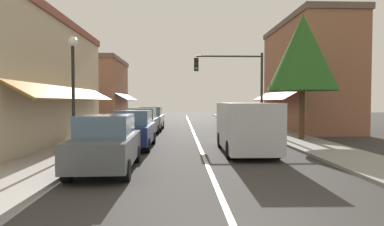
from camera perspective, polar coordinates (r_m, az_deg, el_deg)
The scene contains 15 objects.
ground_plane at distance 22.62m, azimuth 0.27°, elevation -3.47°, with size 80.00×80.00×0.00m, color #33302D.
sidewalk_left at distance 23.05m, azimuth -13.55°, elevation -3.28°, with size 2.60×56.00×0.12m, color #A39E99.
sidewalk_right at distance 23.49m, azimuth 13.82°, elevation -3.18°, with size 2.60×56.00×0.12m, color gray.
lane_center_stripe at distance 22.62m, azimuth 0.27°, elevation -3.46°, with size 0.14×52.00×0.01m, color silver.
storefront_left_block at distance 18.32m, azimuth -27.79°, elevation 5.17°, with size 5.40×14.20×6.50m.
storefront_right_block at distance 26.43m, azimuth 19.65°, elevation 6.15°, with size 5.34×10.20×8.24m.
storefront_far_left at distance 33.63m, azimuth -16.94°, elevation 3.72°, with size 6.77×8.20×6.40m.
parked_car_nearest_left at distance 10.42m, azimuth -14.87°, elevation -5.21°, with size 1.88×4.15×1.77m.
parked_car_second_left at distance 15.27m, azimuth -10.28°, elevation -2.87°, with size 1.80×4.11×1.77m.
parked_car_third_left at distance 20.24m, azimuth -8.73°, elevation -1.65°, with size 1.84×4.13×1.77m.
parked_car_far_left at distance 24.65m, azimuth -7.23°, elevation -0.98°, with size 1.82×4.12×1.77m.
van_in_lane at distance 13.90m, azimuth 9.40°, elevation -2.25°, with size 2.06×5.21×2.12m.
traffic_signal_mast_arm at distance 22.87m, azimuth 8.16°, elevation 6.11°, with size 4.86×0.50×5.58m.
street_lamp_left_near at distance 13.13m, azimuth -20.26°, elevation 6.10°, with size 0.36×0.36×4.64m.
tree_right_near at distance 18.88m, azimuth 18.95°, elevation 10.02°, with size 3.78×3.78×6.93m.
Camera 1 is at (-0.93, -4.49, 2.19)m, focal length 30.20 mm.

